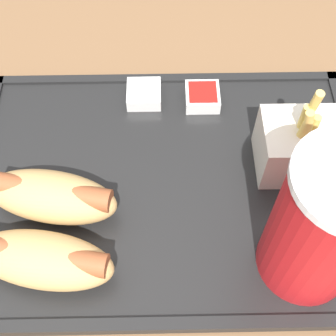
{
  "coord_description": "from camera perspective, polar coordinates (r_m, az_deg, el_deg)",
  "views": [
    {
      "loc": [
        0.05,
        0.25,
        1.23
      ],
      "look_at": [
        0.04,
        -0.02,
        0.81
      ],
      "focal_mm": 50.0,
      "sensor_mm": 36.0,
      "label": 1
    }
  ],
  "objects": [
    {
      "name": "dining_table",
      "position": [
        0.88,
        3.01,
        -15.82
      ],
      "size": [
        1.25,
        0.99,
        0.77
      ],
      "color": "brown",
      "rests_on": "ground_plane"
    },
    {
      "name": "food_tray",
      "position": [
        0.52,
        -0.0,
        -2.03
      ],
      "size": [
        0.44,
        0.32,
        0.01
      ],
      "color": "black",
      "rests_on": "dining_table"
    },
    {
      "name": "soda_cup",
      "position": [
        0.42,
        18.54,
        -6.69
      ],
      "size": [
        0.1,
        0.1,
        0.2
      ],
      "color": "red",
      "rests_on": "food_tray"
    },
    {
      "name": "hot_dog_far",
      "position": [
        0.47,
        -14.99,
        -10.69
      ],
      "size": [
        0.15,
        0.08,
        0.05
      ],
      "color": "tan",
      "rests_on": "food_tray"
    },
    {
      "name": "hot_dog_near",
      "position": [
        0.49,
        -14.03,
        -3.31
      ],
      "size": [
        0.15,
        0.08,
        0.05
      ],
      "color": "tan",
      "rests_on": "food_tray"
    },
    {
      "name": "fries_carton",
      "position": [
        0.52,
        15.68,
        2.62
      ],
      "size": [
        0.09,
        0.07,
        0.12
      ],
      "color": "silver",
      "rests_on": "food_tray"
    },
    {
      "name": "sauce_cup_mayo",
      "position": [
        0.58,
        -2.95,
        9.04
      ],
      "size": [
        0.04,
        0.04,
        0.02
      ],
      "color": "silver",
      "rests_on": "food_tray"
    },
    {
      "name": "sauce_cup_ketchup",
      "position": [
        0.58,
        4.13,
        8.7
      ],
      "size": [
        0.04,
        0.04,
        0.02
      ],
      "color": "silver",
      "rests_on": "food_tray"
    }
  ]
}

